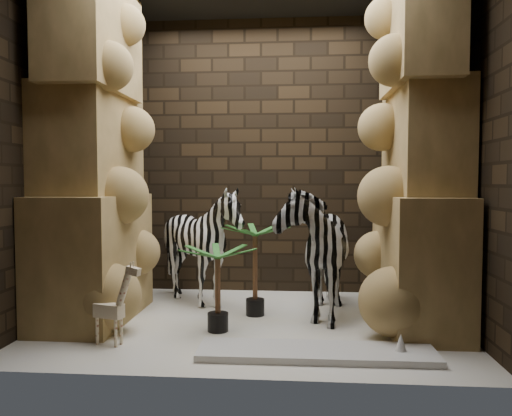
# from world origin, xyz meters

# --- Properties ---
(floor) EXTENTS (3.50, 3.50, 0.00)m
(floor) POSITION_xyz_m (0.00, 0.00, 0.00)
(floor) COLOR beige
(floor) RESTS_ON ground
(wall_back) EXTENTS (3.50, 0.00, 3.50)m
(wall_back) POSITION_xyz_m (0.00, 1.25, 1.50)
(wall_back) COLOR black
(wall_back) RESTS_ON ground
(wall_front) EXTENTS (3.50, 0.00, 3.50)m
(wall_front) POSITION_xyz_m (0.00, -1.25, 1.50)
(wall_front) COLOR black
(wall_front) RESTS_ON ground
(wall_left) EXTENTS (0.00, 3.00, 3.00)m
(wall_left) POSITION_xyz_m (-1.75, 0.00, 1.50)
(wall_left) COLOR black
(wall_left) RESTS_ON ground
(wall_right) EXTENTS (0.00, 3.00, 3.00)m
(wall_right) POSITION_xyz_m (1.75, 0.00, 1.50)
(wall_right) COLOR black
(wall_right) RESTS_ON ground
(rock_pillar_left) EXTENTS (0.68, 1.30, 3.00)m
(rock_pillar_left) POSITION_xyz_m (-1.40, 0.00, 1.50)
(rock_pillar_left) COLOR tan
(rock_pillar_left) RESTS_ON floor
(rock_pillar_right) EXTENTS (0.58, 1.25, 3.00)m
(rock_pillar_right) POSITION_xyz_m (1.42, 0.00, 1.50)
(rock_pillar_right) COLOR tan
(rock_pillar_right) RESTS_ON floor
(zebra_right) EXTENTS (0.71, 1.21, 1.39)m
(zebra_right) POSITION_xyz_m (0.55, 0.31, 0.70)
(zebra_right) COLOR white
(zebra_right) RESTS_ON floor
(zebra_left) EXTENTS (0.96, 1.18, 1.06)m
(zebra_left) POSITION_xyz_m (-0.53, 0.56, 0.53)
(zebra_left) COLOR white
(zebra_left) RESTS_ON floor
(giraffe_toy) EXTENTS (0.35, 0.20, 0.65)m
(giraffe_toy) POSITION_xyz_m (-1.00, -0.67, 0.33)
(giraffe_toy) COLOR beige
(giraffe_toy) RESTS_ON floor
(palm_front) EXTENTS (0.36, 0.36, 0.84)m
(palm_front) POSITION_xyz_m (0.02, 0.22, 0.42)
(palm_front) COLOR #1C5F14
(palm_front) RESTS_ON floor
(palm_back) EXTENTS (0.36, 0.36, 0.71)m
(palm_back) POSITION_xyz_m (-0.24, -0.28, 0.35)
(palm_back) COLOR #1C5F14
(palm_back) RESTS_ON floor
(surfboard) EXTENTS (1.66, 0.42, 0.05)m
(surfboard) POSITION_xyz_m (0.53, -0.80, 0.03)
(surfboard) COLOR silver
(surfboard) RESTS_ON floor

